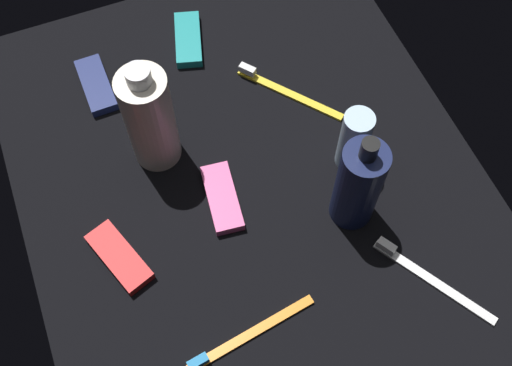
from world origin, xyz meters
TOP-DOWN VIEW (x-y plane):
  - ground_plane at (0.00, 0.00)cm, footprint 84.00×64.00cm
  - lotion_bottle at (-7.42, -11.18)cm, footprint 5.96×5.96cm
  - bodywash_bottle at (11.60, 10.74)cm, footprint 6.76×6.76cm
  - deodorant_stick at (0.03, -14.60)cm, footprint 4.23×4.23cm
  - toothbrush_orange at (-18.53, 9.07)cm, footprint 3.80×17.98cm
  - toothbrush_white at (-19.95, -16.19)cm, footprint 16.03×10.34cm
  - toothbrush_yellow at (14.67, -10.41)cm, footprint 14.80×12.18cm
  - snack_bar_pink at (0.68, 4.83)cm, footprint 10.81×5.24cm
  - snack_bar_teal at (29.39, 0.41)cm, footprint 11.10×6.76cm
  - snack_bar_red at (-2.48, 20.57)cm, footprint 11.14×7.24cm
  - snack_bar_navy at (26.08, 16.10)cm, footprint 10.46×4.16cm

SIDE VIEW (x-z plane):
  - ground_plane at x=0.00cm, z-range -1.20..0.00cm
  - toothbrush_orange at x=-18.53cm, z-range -0.44..1.66cm
  - toothbrush_white at x=-19.95cm, z-range -0.44..1.66cm
  - toothbrush_yellow at x=14.67cm, z-range -0.44..1.66cm
  - snack_bar_pink at x=0.68cm, z-range 0.00..1.50cm
  - snack_bar_teal at x=29.39cm, z-range 0.00..1.50cm
  - snack_bar_red at x=-2.48cm, z-range 0.00..1.50cm
  - snack_bar_navy at x=26.08cm, z-range 0.00..1.50cm
  - deodorant_stick at x=0.03cm, z-range 0.00..10.76cm
  - lotion_bottle at x=-7.42cm, z-range -1.18..16.73cm
  - bodywash_bottle at x=11.60cm, z-range -0.83..18.19cm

